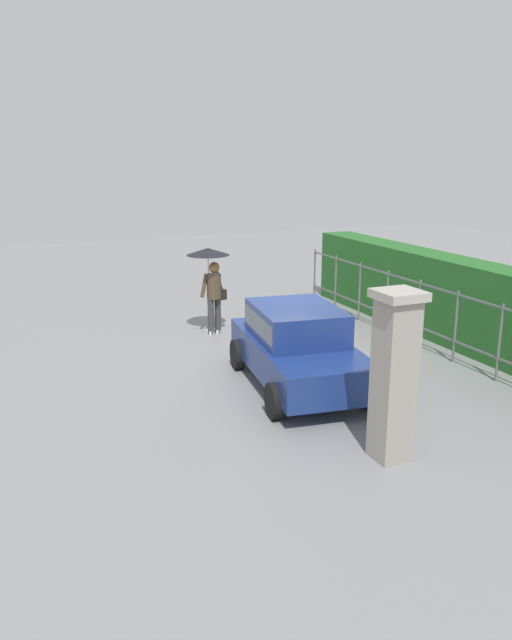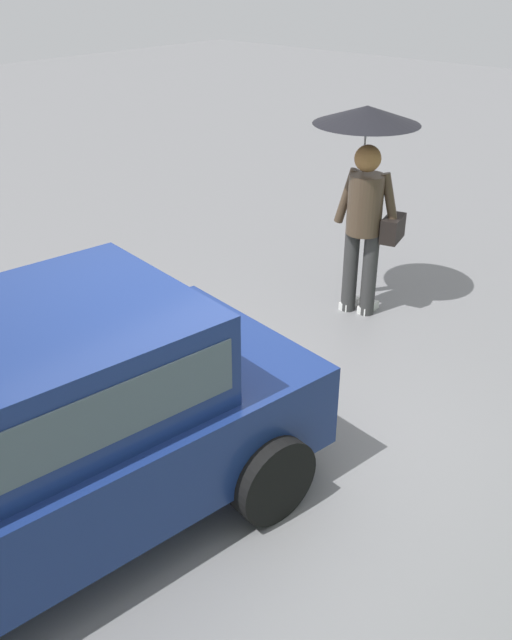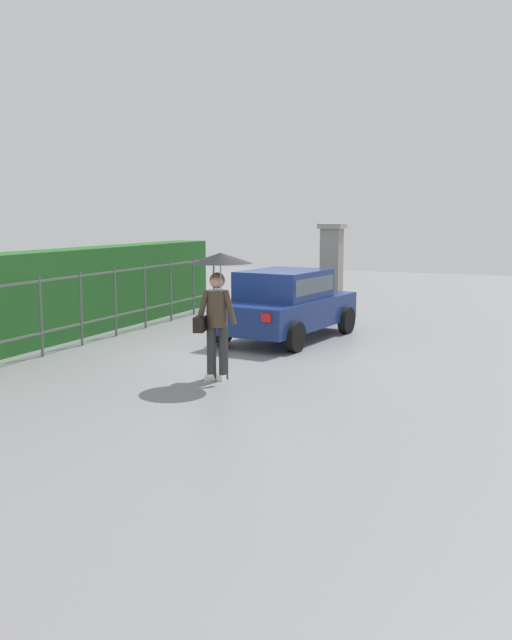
# 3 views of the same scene
# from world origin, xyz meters

# --- Properties ---
(ground_plane) EXTENTS (40.00, 40.00, 0.00)m
(ground_plane) POSITION_xyz_m (0.00, 0.00, 0.00)
(ground_plane) COLOR slate
(car) EXTENTS (3.90, 2.25, 1.48)m
(car) POSITION_xyz_m (1.41, -0.25, 0.80)
(car) COLOR navy
(car) RESTS_ON ground
(pedestrian) EXTENTS (1.00, 1.00, 2.05)m
(pedestrian) POSITION_xyz_m (-2.48, -0.55, 1.49)
(pedestrian) COLOR #333333
(pedestrian) RESTS_ON ground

